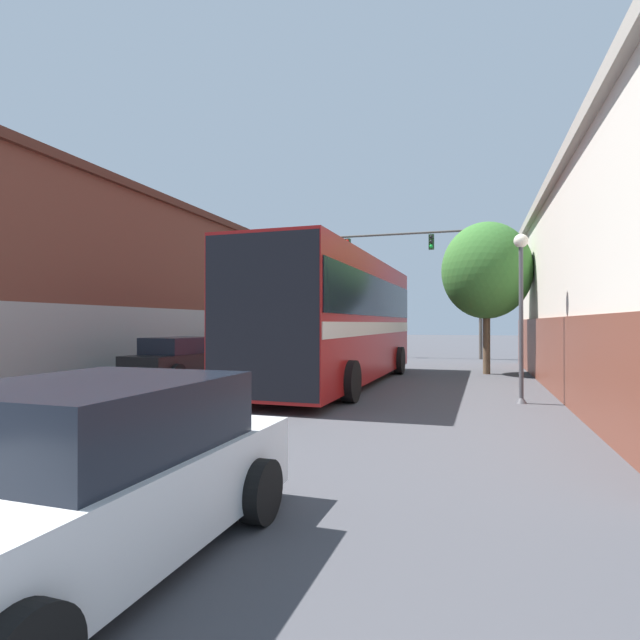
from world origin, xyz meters
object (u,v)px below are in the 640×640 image
at_px(parked_car_left_mid, 181,359).
at_px(traffic_signal_gantry, 433,263).
at_px(bus, 338,315).
at_px(street_lamp, 521,302).
at_px(parked_car_left_near, 321,342).
at_px(street_tree_near, 486,271).
at_px(hatchback_foreground, 78,480).
at_px(parked_car_left_far, 263,350).

height_order(parked_car_left_mid, traffic_signal_gantry, traffic_signal_gantry).
xyz_separation_m(bus, street_lamp, (5.09, -2.41, 0.24)).
bearing_deg(parked_car_left_near, parked_car_left_mid, 178.52).
distance_m(traffic_signal_gantry, street_tree_near, 8.32).
bearing_deg(hatchback_foreground, parked_car_left_mid, 30.53).
bearing_deg(traffic_signal_gantry, parked_car_left_near, 147.19).
bearing_deg(hatchback_foreground, parked_car_left_far, 20.64).
bearing_deg(bus, street_lamp, -114.03).
xyz_separation_m(hatchback_foreground, traffic_signal_gantry, (0.83, 24.06, 4.42)).
bearing_deg(parked_car_left_far, street_lamp, -133.79).
height_order(bus, parked_car_left_mid, bus).
height_order(bus, parked_car_left_near, bus).
bearing_deg(parked_car_left_near, street_lamp, -154.26).
bearing_deg(traffic_signal_gantry, parked_car_left_mid, -119.80).
relative_size(parked_car_left_near, parked_car_left_far, 0.96).
height_order(hatchback_foreground, parked_car_left_mid, hatchback_foreground).
distance_m(bus, street_lamp, 5.64).
distance_m(parked_car_left_near, street_tree_near, 16.83).
height_order(parked_car_left_near, street_tree_near, street_tree_near).
bearing_deg(bus, parked_car_left_mid, 95.66).
bearing_deg(street_tree_near, bus, -135.34).
bearing_deg(hatchback_foreground, parked_car_left_near, 14.67).
distance_m(bus, parked_car_left_far, 8.59).
distance_m(parked_car_left_near, street_lamp, 22.62).
distance_m(parked_car_left_far, street_lamp, 13.88).
bearing_deg(hatchback_foreground, traffic_signal_gantry, -0.83).
bearing_deg(street_lamp, parked_car_left_mid, 169.10).
xyz_separation_m(traffic_signal_gantry, street_tree_near, (2.53, -7.82, -1.28)).
xyz_separation_m(parked_car_left_mid, parked_car_left_far, (-0.07, 6.95, -0.05)).
xyz_separation_m(bus, parked_car_left_far, (-5.37, 6.54, -1.50)).
bearing_deg(hatchback_foreground, street_tree_near, -10.53).
height_order(parked_car_left_mid, parked_car_left_far, parked_car_left_mid).
height_order(parked_car_left_far, street_tree_near, street_tree_near).
relative_size(parked_car_left_mid, street_tree_near, 0.78).
bearing_deg(parked_car_left_far, parked_car_left_near, -0.57).
height_order(hatchback_foreground, street_tree_near, street_tree_near).
bearing_deg(parked_car_left_far, traffic_signal_gantry, -55.30).
relative_size(bus, street_tree_near, 2.01).
bearing_deg(parked_car_left_mid, street_lamp, -95.66).
bearing_deg(hatchback_foreground, street_lamp, -21.75).
xyz_separation_m(hatchback_foreground, parked_car_left_near, (-7.00, 29.11, -0.04)).
bearing_deg(street_lamp, traffic_signal_gantry, 102.07).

